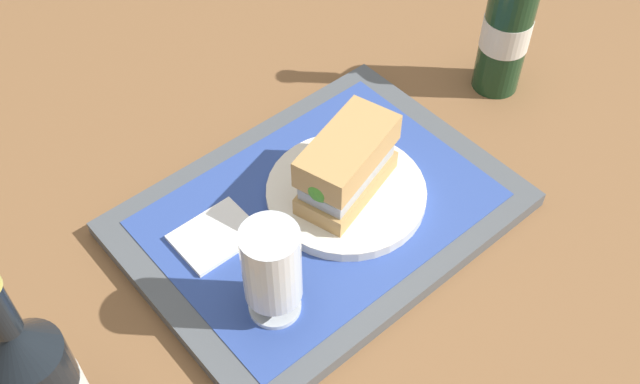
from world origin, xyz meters
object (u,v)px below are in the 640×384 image
Objects in this scene: plate at (346,193)px; beer_glass at (272,270)px; sandwich at (346,166)px; second_bottle at (508,24)px.

beer_glass is (0.16, 0.06, 0.06)m from plate.
beer_glass reaches higher than sandwich.
sandwich is 1.14× the size of beer_glass.
sandwich reaches higher than plate.
second_bottle reaches higher than sandwich.
plate is 0.32m from second_bottle.
second_bottle is at bearing -174.19° from plate.
sandwich is at bearing -157.79° from beer_glass.
beer_glass is at bearing 22.10° from plate.
plate is at bearing 5.81° from second_bottle.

